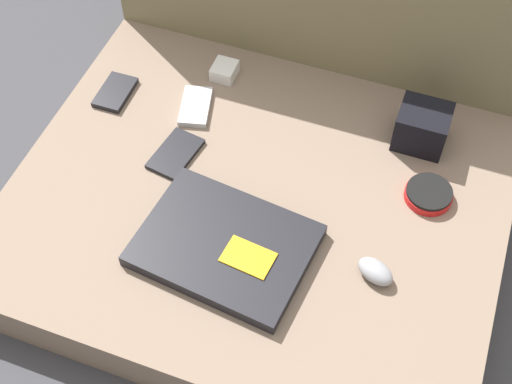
{
  "coord_description": "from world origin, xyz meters",
  "views": [
    {
      "loc": [
        0.28,
        -0.76,
        1.22
      ],
      "look_at": [
        0.0,
        0.0,
        0.12
      ],
      "focal_mm": 50.0,
      "sensor_mm": 36.0,
      "label": 1
    }
  ],
  "objects_px": {
    "phone_small": "(175,154)",
    "charger_brick": "(224,71)",
    "computer_mouse": "(375,271)",
    "phone_silver": "(196,107)",
    "laptop": "(225,245)",
    "phone_black": "(115,92)",
    "speaker_puck": "(429,194)",
    "camera_pouch": "(422,127)"
  },
  "relations": [
    {
      "from": "laptop",
      "to": "camera_pouch",
      "type": "xyz_separation_m",
      "value": [
        0.28,
        0.38,
        0.03
      ]
    },
    {
      "from": "phone_silver",
      "to": "phone_small",
      "type": "relative_size",
      "value": 0.95
    },
    {
      "from": "phone_silver",
      "to": "phone_black",
      "type": "distance_m",
      "value": 0.18
    },
    {
      "from": "computer_mouse",
      "to": "charger_brick",
      "type": "xyz_separation_m",
      "value": [
        -0.44,
        0.38,
        -0.0
      ]
    },
    {
      "from": "speaker_puck",
      "to": "charger_brick",
      "type": "height_order",
      "value": "charger_brick"
    },
    {
      "from": "computer_mouse",
      "to": "charger_brick",
      "type": "bearing_deg",
      "value": 162.79
    },
    {
      "from": "computer_mouse",
      "to": "phone_black",
      "type": "relative_size",
      "value": 0.79
    },
    {
      "from": "phone_black",
      "to": "charger_brick",
      "type": "relative_size",
      "value": 1.83
    },
    {
      "from": "computer_mouse",
      "to": "camera_pouch",
      "type": "relative_size",
      "value": 0.8
    },
    {
      "from": "charger_brick",
      "to": "phone_black",
      "type": "bearing_deg",
      "value": -146.36
    },
    {
      "from": "phone_silver",
      "to": "phone_small",
      "type": "bearing_deg",
      "value": -99.35
    },
    {
      "from": "laptop",
      "to": "phone_silver",
      "type": "distance_m",
      "value": 0.36
    },
    {
      "from": "laptop",
      "to": "computer_mouse",
      "type": "height_order",
      "value": "computer_mouse"
    },
    {
      "from": "computer_mouse",
      "to": "speaker_puck",
      "type": "xyz_separation_m",
      "value": [
        0.05,
        0.2,
        -0.01
      ]
    },
    {
      "from": "computer_mouse",
      "to": "phone_black",
      "type": "xyz_separation_m",
      "value": [
        -0.64,
        0.24,
        -0.01
      ]
    },
    {
      "from": "speaker_puck",
      "to": "computer_mouse",
      "type": "bearing_deg",
      "value": -104.64
    },
    {
      "from": "laptop",
      "to": "speaker_puck",
      "type": "relative_size",
      "value": 3.57
    },
    {
      "from": "speaker_puck",
      "to": "charger_brick",
      "type": "distance_m",
      "value": 0.52
    },
    {
      "from": "phone_black",
      "to": "speaker_puck",
      "type": "bearing_deg",
      "value": -4.14
    },
    {
      "from": "camera_pouch",
      "to": "charger_brick",
      "type": "xyz_separation_m",
      "value": [
        -0.44,
        0.04,
        -0.03
      ]
    },
    {
      "from": "phone_silver",
      "to": "camera_pouch",
      "type": "relative_size",
      "value": 1.18
    },
    {
      "from": "speaker_puck",
      "to": "phone_silver",
      "type": "relative_size",
      "value": 0.77
    },
    {
      "from": "phone_small",
      "to": "charger_brick",
      "type": "relative_size",
      "value": 2.23
    },
    {
      "from": "speaker_puck",
      "to": "charger_brick",
      "type": "bearing_deg",
      "value": 160.53
    },
    {
      "from": "phone_silver",
      "to": "camera_pouch",
      "type": "bearing_deg",
      "value": -5.33
    },
    {
      "from": "speaker_puck",
      "to": "phone_silver",
      "type": "height_order",
      "value": "speaker_puck"
    },
    {
      "from": "computer_mouse",
      "to": "laptop",
      "type": "bearing_deg",
      "value": -148.1
    },
    {
      "from": "phone_black",
      "to": "phone_small",
      "type": "distance_m",
      "value": 0.22
    },
    {
      "from": "speaker_puck",
      "to": "charger_brick",
      "type": "xyz_separation_m",
      "value": [
        -0.49,
        0.17,
        0.0
      ]
    },
    {
      "from": "phone_small",
      "to": "laptop",
      "type": "bearing_deg",
      "value": -35.31
    },
    {
      "from": "laptop",
      "to": "phone_black",
      "type": "height_order",
      "value": "laptop"
    },
    {
      "from": "speaker_puck",
      "to": "phone_black",
      "type": "distance_m",
      "value": 0.69
    },
    {
      "from": "computer_mouse",
      "to": "phone_small",
      "type": "bearing_deg",
      "value": -172.97
    },
    {
      "from": "computer_mouse",
      "to": "camera_pouch",
      "type": "height_order",
      "value": "camera_pouch"
    },
    {
      "from": "computer_mouse",
      "to": "phone_black",
      "type": "bearing_deg",
      "value": -177.33
    },
    {
      "from": "laptop",
      "to": "charger_brick",
      "type": "xyz_separation_m",
      "value": [
        -0.17,
        0.42,
        0.0
      ]
    },
    {
      "from": "laptop",
      "to": "computer_mouse",
      "type": "xyz_separation_m",
      "value": [
        0.27,
        0.04,
        0.0
      ]
    },
    {
      "from": "computer_mouse",
      "to": "phone_silver",
      "type": "xyz_separation_m",
      "value": [
        -0.46,
        0.27,
        -0.01
      ]
    },
    {
      "from": "speaker_puck",
      "to": "camera_pouch",
      "type": "height_order",
      "value": "camera_pouch"
    },
    {
      "from": "laptop",
      "to": "computer_mouse",
      "type": "relative_size",
      "value": 4.07
    },
    {
      "from": "phone_silver",
      "to": "phone_black",
      "type": "xyz_separation_m",
      "value": [
        -0.18,
        -0.02,
        -0.0
      ]
    },
    {
      "from": "camera_pouch",
      "to": "computer_mouse",
      "type": "bearing_deg",
      "value": -90.87
    }
  ]
}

